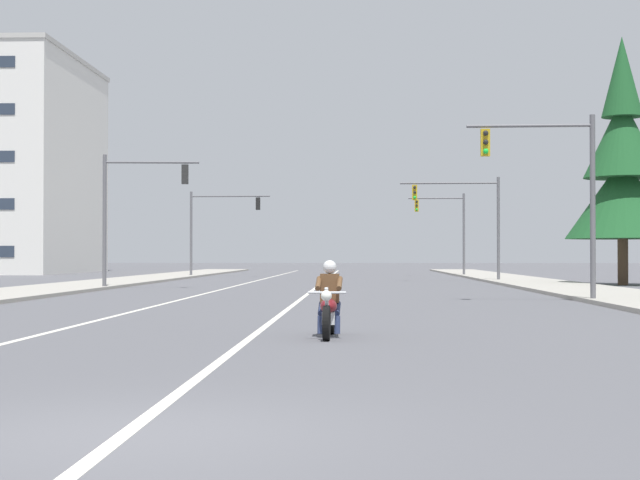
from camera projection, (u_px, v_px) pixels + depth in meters
ground_plane at (134, 434)px, 8.70m from camera, size 400.00×400.00×0.00m
lane_stripe_center at (320, 284)px, 53.66m from camera, size 0.16×100.00×0.01m
lane_stripe_left at (242, 284)px, 53.82m from camera, size 0.16×100.00×0.01m
sidewalk_kerb_right at (558, 286)px, 48.23m from camera, size 4.40×110.00×0.14m
sidewalk_kerb_left at (82, 286)px, 49.10m from camera, size 4.40×110.00×0.14m
motorcycle_with_rider at (329, 306)px, 19.01m from camera, size 0.70×2.19×1.46m
traffic_signal_near_right at (557, 180)px, 33.11m from camera, size 4.22×0.37×6.20m
traffic_signal_near_left at (132, 201)px, 46.18m from camera, size 4.42×0.58×6.20m
traffic_signal_mid_right at (469, 212)px, 59.38m from camera, size 5.89×0.37×6.20m
traffic_signal_mid_left at (214, 220)px, 72.70m from camera, size 5.85×0.44×6.20m
traffic_signal_far_right at (448, 222)px, 75.08m from camera, size 4.23×0.37×6.20m
conifer_tree_right_verge_far at (622, 171)px, 52.61m from camera, size 5.95×5.95×13.09m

